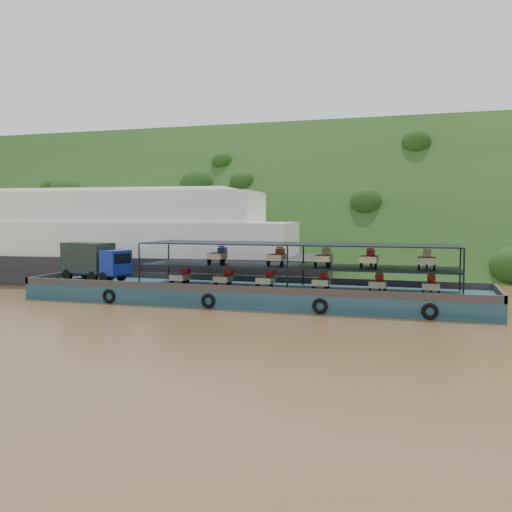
% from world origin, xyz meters
% --- Properties ---
extents(ground, '(160.00, 160.00, 0.00)m').
position_xyz_m(ground, '(0.00, 0.00, 0.00)').
color(ground, brown).
rests_on(ground, ground).
extents(hillside, '(140.00, 39.60, 39.60)m').
position_xyz_m(hillside, '(0.00, 36.00, 0.00)').
color(hillside, '#153212').
rests_on(hillside, ground).
extents(cargo_barge, '(35.00, 7.18, 4.54)m').
position_xyz_m(cargo_barge, '(-1.81, -1.69, 1.07)').
color(cargo_barge, '#133444').
rests_on(cargo_barge, ground).
extents(passenger_ferry, '(46.41, 15.67, 9.22)m').
position_xyz_m(passenger_ferry, '(-19.84, 8.13, 3.99)').
color(passenger_ferry, black).
rests_on(passenger_ferry, ground).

